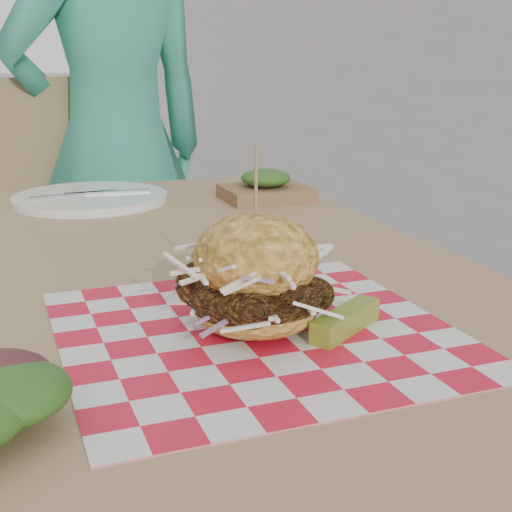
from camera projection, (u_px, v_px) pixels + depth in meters
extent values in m
imported|color=teal|center=(116.00, 151.00, 1.80)|extent=(0.64, 0.51, 1.53)
cube|color=tan|center=(142.00, 283.00, 0.88)|extent=(0.80, 1.20, 0.04)
cylinder|color=#333338|center=(250.00, 356.00, 1.59)|extent=(0.05, 0.05, 0.71)
cube|color=tan|center=(76.00, 296.00, 1.69)|extent=(0.53, 0.53, 0.04)
cube|color=tan|center=(33.00, 181.00, 1.77)|extent=(0.41, 0.17, 0.50)
cylinder|color=#333338|center=(42.00, 440.00, 1.51)|extent=(0.03, 0.03, 0.43)
cylinder|color=#333338|center=(184.00, 391.00, 1.73)|extent=(0.03, 0.03, 0.43)
cylinder|color=#333338|center=(113.00, 346.00, 1.99)|extent=(0.03, 0.03, 0.43)
cube|color=red|center=(256.00, 331.00, 0.67)|extent=(0.36, 0.36, 0.00)
ellipsoid|color=#EEA943|center=(256.00, 310.00, 0.67)|extent=(0.11, 0.11, 0.04)
ellipsoid|color=brown|center=(256.00, 294.00, 0.66)|extent=(0.13, 0.12, 0.06)
ellipsoid|color=#EEA943|center=(256.00, 257.00, 0.65)|extent=(0.12, 0.12, 0.08)
cylinder|color=tan|center=(256.00, 192.00, 0.64)|extent=(0.00, 0.00, 0.09)
cube|color=olive|center=(346.00, 321.00, 0.67)|extent=(0.09, 0.07, 0.02)
cylinder|color=white|center=(91.00, 198.00, 1.26)|extent=(0.27, 0.27, 0.01)
cube|color=silver|center=(73.00, 194.00, 1.25)|extent=(0.15, 0.03, 0.00)
cube|color=silver|center=(107.00, 192.00, 1.27)|extent=(0.15, 0.03, 0.00)
cube|color=brown|center=(266.00, 193.00, 1.28)|extent=(0.15, 0.12, 0.02)
ellipsoid|color=#1D4714|center=(266.00, 178.00, 1.27)|extent=(0.09, 0.09, 0.03)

